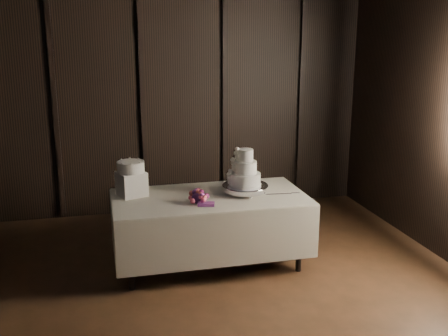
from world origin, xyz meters
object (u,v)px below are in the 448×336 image
wedding_cake (243,172)px  bouquet (199,197)px  display_table (210,227)px  cake_stand (245,189)px  box_pedestal (132,184)px  small_cake (131,167)px

wedding_cake → bouquet: 0.56m
display_table → cake_stand: cake_stand is taller
cake_stand → bouquet: (-0.53, -0.18, 0.01)m
display_table → bouquet: size_ratio=5.44×
display_table → wedding_cake: wedding_cake is taller
display_table → cake_stand: (0.38, 0.01, 0.39)m
cake_stand → box_pedestal: box_pedestal is taller
display_table → small_cake: (-0.78, 0.21, 0.65)m
display_table → wedding_cake: (0.35, -0.01, 0.58)m
box_pedestal → small_cake: small_cake is taller
box_pedestal → wedding_cake: bearing=-10.7°
cake_stand → bouquet: size_ratio=1.32×
bouquet → small_cake: size_ratio=1.32×
bouquet → wedding_cake: bearing=18.3°
display_table → box_pedestal: 0.93m
bouquet → small_cake: bearing=149.1°
wedding_cake → cake_stand: bearing=36.6°
display_table → box_pedestal: (-0.78, 0.21, 0.47)m
display_table → wedding_cake: size_ratio=5.21×
bouquet → box_pedestal: 0.74m
display_table → cake_stand: 0.54m
cake_stand → small_cake: size_ratio=1.74×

